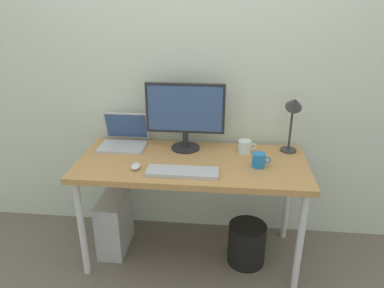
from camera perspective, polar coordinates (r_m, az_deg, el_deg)
The scene contains 12 objects.
ground_plane at distance 2.78m, azimuth 0.00°, elevation -16.78°, with size 6.00×6.00×0.00m, color #665B51.
back_wall at distance 2.58m, azimuth 0.89°, elevation 12.21°, with size 4.40×0.04×2.60m, color silver.
desk at distance 2.41m, azimuth 0.00°, elevation -4.08°, with size 1.51×0.66×0.75m.
monitor at distance 2.47m, azimuth -1.08°, elevation 4.98°, with size 0.54×0.20×0.47m.
laptop at distance 2.64m, azimuth -10.64°, elevation 0.96°, with size 0.32×0.27×0.23m.
desk_lamp at distance 2.48m, azimuth 15.69°, elevation 4.92°, with size 0.11×0.16×0.42m.
keyboard at distance 2.21m, azimuth -1.50°, elevation -4.43°, with size 0.44×0.14×0.02m, color #B2B2B7.
mouse at distance 2.29m, azimuth -8.85°, elevation -3.48°, with size 0.06×0.09×0.03m, color silver.
coffee_mug at distance 2.32m, azimuth 10.52°, elevation -2.51°, with size 0.12×0.08×0.09m.
glass_cup at distance 2.51m, azimuth 8.33°, elevation -0.42°, with size 0.12×0.09×0.09m.
computer_tower at distance 2.77m, azimuth -12.09°, elevation -12.09°, with size 0.18×0.36×0.42m, color #B2B2B7.
wastebasket at distance 2.65m, azimuth 8.62°, elevation -15.26°, with size 0.26×0.26×0.30m, color black.
Camera 1 is at (0.22, -2.14, 1.77)m, focal length 33.84 mm.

